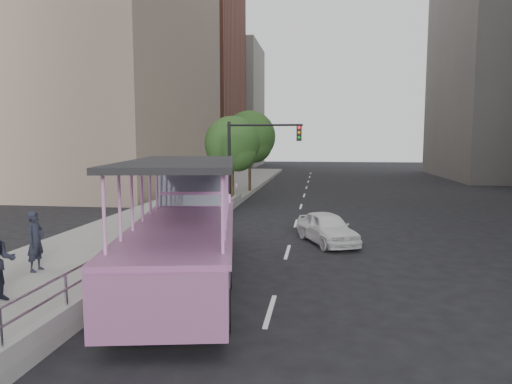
{
  "coord_description": "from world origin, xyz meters",
  "views": [
    {
      "loc": [
        2.15,
        -12.67,
        4.12
      ],
      "look_at": [
        -0.06,
        3.08,
        2.34
      ],
      "focal_mm": 32.0,
      "sensor_mm": 36.0,
      "label": 1
    }
  ],
  "objects": [
    {
      "name": "ground",
      "position": [
        0.0,
        0.0,
        0.0
      ],
      "size": [
        160.0,
        160.0,
        0.0
      ],
      "primitive_type": "plane",
      "color": "black"
    },
    {
      "name": "sidewalk",
      "position": [
        -5.75,
        10.0,
        0.15
      ],
      "size": [
        5.5,
        80.0,
        0.3
      ],
      "primitive_type": "cube",
      "color": "#9C9C96",
      "rests_on": "ground"
    },
    {
      "name": "kerb_wall",
      "position": [
        -3.12,
        2.0,
        0.48
      ],
      "size": [
        0.24,
        30.0,
        0.36
      ],
      "primitive_type": "cube",
      "color": "#A4A49E",
      "rests_on": "sidewalk"
    },
    {
      "name": "guardrail",
      "position": [
        -3.12,
        2.0,
        1.14
      ],
      "size": [
        0.07,
        22.0,
        0.71
      ],
      "color": "silver",
      "rests_on": "kerb_wall"
    },
    {
      "name": "duck_boat",
      "position": [
        -1.79,
        0.52,
        1.34
      ],
      "size": [
        4.56,
        11.17,
        3.61
      ],
      "color": "black",
      "rests_on": "ground"
    },
    {
      "name": "car",
      "position": [
        2.48,
        5.69,
        0.63
      ],
      "size": [
        2.86,
        4.01,
        1.27
      ],
      "primitive_type": "imported",
      "rotation": [
        0.0,
        0.0,
        0.41
      ],
      "color": "white",
      "rests_on": "ground"
    },
    {
      "name": "pedestrian_near",
      "position": [
        -6.1,
        -0.55,
        1.2
      ],
      "size": [
        0.45,
        0.67,
        1.8
      ],
      "primitive_type": "imported",
      "rotation": [
        0.0,
        0.0,
        1.54
      ],
      "color": "#202330",
      "rests_on": "sidewalk"
    },
    {
      "name": "parking_sign",
      "position": [
        -3.0,
        6.48,
        1.67
      ],
      "size": [
        0.25,
        0.56,
        2.65
      ],
      "color": "black",
      "rests_on": "ground"
    },
    {
      "name": "traffic_signal",
      "position": [
        -1.7,
        12.5,
        3.5
      ],
      "size": [
        4.2,
        0.32,
        5.2
      ],
      "color": "black",
      "rests_on": "ground"
    },
    {
      "name": "street_tree_near",
      "position": [
        -3.3,
        15.93,
        3.82
      ],
      "size": [
        3.52,
        3.52,
        5.72
      ],
      "color": "#3D2B1B",
      "rests_on": "ground"
    },
    {
      "name": "street_tree_far",
      "position": [
        -3.1,
        21.93,
        4.31
      ],
      "size": [
        3.97,
        3.97,
        6.45
      ],
      "color": "#3D2B1B",
      "rests_on": "ground"
    },
    {
      "name": "midrise_brick",
      "position": [
        -18.0,
        48.0,
        13.0
      ],
      "size": [
        18.0,
        16.0,
        26.0
      ],
      "primitive_type": "cube",
      "color": "brown",
      "rests_on": "ground"
    },
    {
      "name": "midrise_stone_b",
      "position": [
        -16.0,
        64.0,
        10.0
      ],
      "size": [
        16.0,
        14.0,
        20.0
      ],
      "primitive_type": "cube",
      "color": "slate",
      "rests_on": "ground"
    }
  ]
}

